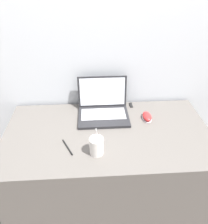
# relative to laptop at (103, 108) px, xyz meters

# --- Properties ---
(wall_back) EXTENTS (7.00, 0.04, 2.50)m
(wall_back) POSITION_rel_laptop_xyz_m (0.02, 0.18, 0.48)
(wall_back) COLOR silver
(wall_back) RESTS_ON ground_plane
(desk) EXTENTS (1.36, 0.71, 0.71)m
(desk) POSITION_rel_laptop_xyz_m (0.02, -0.21, -0.41)
(desk) COLOR #5B5651
(desk) RESTS_ON ground_plane
(laptop) EXTENTS (0.36, 0.30, 0.25)m
(laptop) POSITION_rel_laptop_xyz_m (0.00, 0.00, 0.00)
(laptop) COLOR #232326
(laptop) RESTS_ON desk
(drink_cup) EXTENTS (0.08, 0.08, 0.20)m
(drink_cup) POSITION_rel_laptop_xyz_m (-0.06, -0.39, 0.00)
(drink_cup) COLOR silver
(drink_cup) RESTS_ON desk
(computer_mouse) EXTENTS (0.07, 0.12, 0.04)m
(computer_mouse) POSITION_rel_laptop_xyz_m (0.31, -0.08, -0.04)
(computer_mouse) COLOR #B2B2B7
(computer_mouse) RESTS_ON desk
(usb_stick) EXTENTS (0.02, 0.06, 0.01)m
(usb_stick) POSITION_rel_laptop_xyz_m (0.22, 0.10, -0.05)
(usb_stick) COLOR black
(usb_stick) RESTS_ON desk
(pen) EXTENTS (0.07, 0.13, 0.01)m
(pen) POSITION_rel_laptop_xyz_m (-0.23, -0.34, -0.05)
(pen) COLOR black
(pen) RESTS_ON desk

